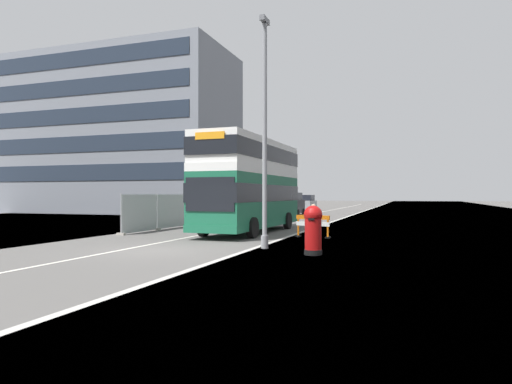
% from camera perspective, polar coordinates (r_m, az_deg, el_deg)
% --- Properties ---
extents(ground, '(140.00, 280.00, 0.10)m').
position_cam_1_polar(ground, '(17.18, -10.39, -7.42)').
color(ground, '#565451').
extents(double_decker_bus, '(2.98, 10.52, 5.04)m').
position_cam_1_polar(double_decker_bus, '(25.00, -0.66, 1.06)').
color(double_decker_bus, '#196042').
rests_on(double_decker_bus, ground).
extents(lamppost_foreground, '(0.29, 0.70, 8.91)m').
position_cam_1_polar(lamppost_foreground, '(17.57, 1.09, 6.67)').
color(lamppost_foreground, gray).
rests_on(lamppost_foreground, ground).
extents(red_pillar_postbox, '(0.64, 0.64, 1.70)m').
position_cam_1_polar(red_pillar_postbox, '(15.78, 7.19, -4.48)').
color(red_pillar_postbox, black).
rests_on(red_pillar_postbox, ground).
extents(roadworks_barrier, '(1.74, 0.76, 1.08)m').
position_cam_1_polar(roadworks_barrier, '(22.07, 7.16, -3.97)').
color(roadworks_barrier, orange).
rests_on(roadworks_barrier, ground).
extents(construction_site_fence, '(0.44, 17.20, 2.13)m').
position_cam_1_polar(construction_site_fence, '(31.45, -7.52, -2.24)').
color(construction_site_fence, '#A8AAAD').
rests_on(construction_site_fence, ground).
extents(car_oncoming_near, '(1.91, 4.42, 2.32)m').
position_cam_1_polar(car_oncoming_near, '(39.43, 1.82, -1.76)').
color(car_oncoming_near, gray).
rests_on(car_oncoming_near, ground).
extents(car_receding_mid, '(1.93, 3.86, 2.28)m').
position_cam_1_polar(car_receding_mid, '(46.70, 4.61, -1.57)').
color(car_receding_mid, black).
rests_on(car_receding_mid, ground).
extents(car_receding_far, '(2.10, 3.98, 2.04)m').
position_cam_1_polar(car_receding_far, '(54.21, 6.26, -1.50)').
color(car_receding_far, gray).
rests_on(car_receding_far, ground).
extents(bare_tree_far_verge_near, '(3.59, 2.99, 4.30)m').
position_cam_1_polar(bare_tree_far_verge_near, '(47.30, -4.05, -0.13)').
color(bare_tree_far_verge_near, '#4C3D2D').
rests_on(bare_tree_far_verge_near, ground).
extents(bare_tree_far_verge_mid, '(2.55, 2.66, 5.10)m').
position_cam_1_polar(bare_tree_far_verge_mid, '(66.84, 1.75, 0.10)').
color(bare_tree_far_verge_mid, '#4C3D2D').
rests_on(bare_tree_far_verge_mid, ground).
extents(bare_tree_far_verge_far, '(3.08, 2.73, 4.31)m').
position_cam_1_polar(bare_tree_far_verge_far, '(65.41, -2.26, -0.32)').
color(bare_tree_far_verge_far, '#4C3D2D').
rests_on(bare_tree_far_verge_far, ground).
extents(pedestrian_at_kerb, '(0.34, 0.34, 1.64)m').
position_cam_1_polar(pedestrian_at_kerb, '(20.88, 7.23, -3.76)').
color(pedestrian_at_kerb, '#2D3342').
rests_on(pedestrian_at_kerb, ground).
extents(backdrop_office_block, '(31.28, 12.10, 18.17)m').
position_cam_1_polar(backdrop_office_block, '(57.58, -18.71, 6.69)').
color(backdrop_office_block, gray).
rests_on(backdrop_office_block, ground).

